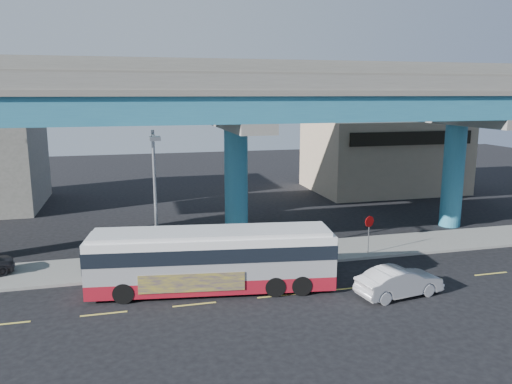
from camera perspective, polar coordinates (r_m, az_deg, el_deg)
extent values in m
plane|color=black|center=(24.72, 2.28, -11.52)|extent=(120.00, 120.00, 0.00)
cube|color=gray|center=(29.66, -0.79, -7.41)|extent=(70.00, 4.00, 0.15)
cube|color=#D8C64C|center=(24.16, -26.76, -13.32)|extent=(2.00, 0.12, 0.01)
cube|color=#D8C64C|center=(23.59, -16.99, -13.17)|extent=(2.00, 0.12, 0.01)
cube|color=#D8C64C|center=(23.69, -7.05, -12.63)|extent=(2.00, 0.12, 0.01)
cube|color=#D8C64C|center=(24.45, 2.48, -11.77)|extent=(2.00, 0.12, 0.01)
cube|color=#D8C64C|center=(25.82, 11.16, -10.70)|extent=(2.00, 0.12, 0.01)
cube|color=#D8C64C|center=(27.70, 18.76, -9.56)|extent=(2.00, 0.12, 0.01)
cube|color=#D8C64C|center=(30.00, 25.25, -8.44)|extent=(2.00, 0.12, 0.01)
cylinder|color=#236787|center=(32.06, -2.28, 0.70)|extent=(1.50, 1.50, 7.40)
cube|color=gray|center=(31.58, -2.34, 7.85)|extent=(2.00, 12.00, 0.60)
cube|color=gray|center=(34.97, -3.57, 9.64)|extent=(1.80, 5.00, 1.20)
cylinder|color=#236787|center=(38.67, 21.59, 1.72)|extent=(1.50, 1.50, 7.40)
cube|color=gray|center=(38.27, 22.02, 7.64)|extent=(2.00, 12.00, 0.60)
cube|color=gray|center=(41.11, 19.22, 9.28)|extent=(1.80, 5.00, 1.20)
cube|color=#236787|center=(28.12, -0.84, 9.49)|extent=(52.00, 5.00, 1.40)
cube|color=gray|center=(28.11, -0.84, 11.22)|extent=(52.00, 5.40, 0.30)
cube|color=gray|center=(25.69, 0.49, 12.44)|extent=(52.00, 0.25, 0.80)
cube|color=gray|center=(30.55, -1.97, 12.24)|extent=(52.00, 0.25, 0.80)
cube|color=#236787|center=(34.96, -3.59, 11.77)|extent=(52.00, 5.00, 1.40)
cube|color=gray|center=(34.97, -3.61, 13.16)|extent=(52.00, 5.40, 0.30)
cube|color=gray|center=(32.55, -2.77, 14.29)|extent=(52.00, 0.25, 0.80)
cube|color=gray|center=(37.45, -4.36, 13.86)|extent=(52.00, 0.25, 0.80)
cube|color=tan|center=(51.49, 14.29, 4.12)|extent=(14.00, 10.00, 7.00)
cube|color=black|center=(46.89, 17.40, 5.88)|extent=(12.00, 0.25, 1.20)
cube|color=maroon|center=(25.02, -4.99, -9.93)|extent=(12.05, 4.12, 0.69)
cube|color=#A7A8AC|center=(24.65, -5.03, -7.58)|extent=(12.05, 4.12, 1.48)
cube|color=black|center=(24.49, -5.05, -6.49)|extent=(12.12, 4.18, 0.69)
cube|color=silver|center=(24.33, -5.07, -5.28)|extent=(12.05, 4.12, 0.39)
cube|color=silver|center=(24.25, -5.09, -4.61)|extent=(11.62, 3.82, 0.20)
cube|color=black|center=(25.36, 8.55, -6.31)|extent=(0.37, 2.25, 1.18)
cube|color=black|center=(25.13, -18.78, -6.95)|extent=(0.37, 2.25, 1.18)
cube|color=#221356|center=(23.69, -7.34, -10.28)|extent=(4.88, 0.73, 0.89)
cylinder|color=black|center=(24.26, -14.91, -11.10)|extent=(1.02, 0.43, 0.98)
cylinder|color=black|center=(26.34, -14.20, -9.25)|extent=(1.02, 0.43, 0.98)
cylinder|color=black|center=(24.22, 2.21, -10.75)|extent=(1.02, 0.43, 0.98)
cylinder|color=black|center=(26.31, 1.47, -8.92)|extent=(1.02, 0.43, 0.98)
cylinder|color=black|center=(24.44, 5.23, -10.59)|extent=(1.02, 0.43, 0.98)
cylinder|color=black|center=(26.51, 4.24, -8.79)|extent=(1.02, 0.43, 0.98)
imported|color=#B9B8BD|center=(25.16, 16.06, -9.83)|extent=(2.75, 4.71, 1.41)
cylinder|color=gray|center=(26.46, -11.42, -1.25)|extent=(0.16, 0.16, 7.58)
cylinder|color=gray|center=(24.91, -11.61, 6.33)|extent=(0.12, 2.05, 0.12)
cube|color=gray|center=(23.90, -11.47, 6.01)|extent=(0.50, 0.70, 0.18)
cylinder|color=gray|center=(30.55, 12.74, -5.03)|extent=(0.06, 0.06, 2.00)
cylinder|color=#B20A0A|center=(30.27, 12.84, -3.31)|extent=(0.67, 0.22, 0.69)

